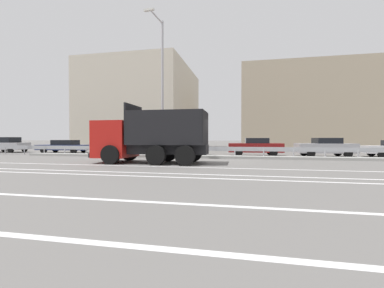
{
  "coord_description": "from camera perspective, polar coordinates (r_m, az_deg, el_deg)",
  "views": [
    {
      "loc": [
        1.8,
        -15.44,
        1.39
      ],
      "look_at": [
        -1.56,
        0.65,
        1.05
      ],
      "focal_mm": 24.0,
      "sensor_mm": 36.0,
      "label": 1
    }
  ],
  "objects": [
    {
      "name": "ground_plane",
      "position": [
        15.61,
        5.15,
        -3.91
      ],
      "size": [
        320.0,
        320.0,
        0.0
      ],
      "primitive_type": "plane",
      "color": "#605E5B"
    },
    {
      "name": "lane_strip_0",
      "position": [
        13.26,
        -11.57,
        -4.83
      ],
      "size": [
        56.32,
        0.16,
        0.01
      ],
      "primitive_type": "cube",
      "color": "silver",
      "rests_on": "ground_plane"
    },
    {
      "name": "lane_strip_1",
      "position": [
        11.17,
        -16.36,
        -5.98
      ],
      "size": [
        56.32,
        0.16,
        0.01
      ],
      "primitive_type": "cube",
      "color": "silver",
      "rests_on": "ground_plane"
    },
    {
      "name": "lane_strip_2",
      "position": [
        10.38,
        -18.77,
        -6.55
      ],
      "size": [
        56.32,
        0.16,
        0.01
      ],
      "primitive_type": "cube",
      "color": "silver",
      "rests_on": "ground_plane"
    },
    {
      "name": "lane_strip_3",
      "position": [
        7.57,
        -32.86,
        -9.56
      ],
      "size": [
        56.32,
        0.16,
        0.01
      ],
      "primitive_type": "cube",
      "color": "silver",
      "rests_on": "ground_plane"
    },
    {
      "name": "median_island",
      "position": [
        18.41,
        6.18,
        -2.85
      ],
      "size": [
        30.98,
        1.1,
        0.18
      ],
      "primitive_type": "cube",
      "color": "gray",
      "rests_on": "ground_plane"
    },
    {
      "name": "median_guardrail",
      "position": [
        19.4,
        6.48,
        -1.23
      ],
      "size": [
        56.32,
        0.09,
        0.78
      ],
      "color": "#9EA0A5",
      "rests_on": "ground_plane"
    },
    {
      "name": "dump_truck",
      "position": [
        15.15,
        -11.73,
        0.61
      ],
      "size": [
        6.51,
        2.84,
        3.34
      ],
      "rotation": [
        0.0,
        0.0,
        1.59
      ],
      "color": "red",
      "rests_on": "ground_plane"
    },
    {
      "name": "median_road_sign",
      "position": [
        21.26,
        -18.93,
        0.77
      ],
      "size": [
        0.68,
        0.16,
        2.42
      ],
      "color": "white",
      "rests_on": "ground_plane"
    },
    {
      "name": "street_lamp_1",
      "position": [
        19.44,
        -6.78,
        13.5
      ],
      "size": [
        0.71,
        2.4,
        10.04
      ],
      "color": "#ADADB2",
      "rests_on": "ground_plane"
    },
    {
      "name": "parked_car_0",
      "position": [
        32.25,
        -35.8,
        -0.13
      ],
      "size": [
        4.18,
        1.81,
        1.54
      ],
      "rotation": [
        0.0,
        0.0,
        1.57
      ],
      "color": "#A3A3A8",
      "rests_on": "ground_plane"
    },
    {
      "name": "parked_car_1",
      "position": [
        27.72,
        -26.47,
        -0.44
      ],
      "size": [
        5.01,
        2.23,
        1.26
      ],
      "rotation": [
        0.0,
        0.0,
        1.66
      ],
      "color": "navy",
      "rests_on": "ground_plane"
    },
    {
      "name": "parked_car_2",
      "position": [
        24.23,
        -15.83,
        -0.27
      ],
      "size": [
        4.85,
        2.3,
        1.59
      ],
      "rotation": [
        0.0,
        0.0,
        1.65
      ],
      "color": "silver",
      "rests_on": "ground_plane"
    },
    {
      "name": "parked_car_3",
      "position": [
        21.91,
        -2.96,
        -0.65
      ],
      "size": [
        4.7,
        1.82,
        1.3
      ],
      "rotation": [
        0.0,
        0.0,
        -1.56
      ],
      "color": "navy",
      "rests_on": "ground_plane"
    },
    {
      "name": "parked_car_4",
      "position": [
        21.32,
        13.9,
        -0.58
      ],
      "size": [
        4.33,
        1.95,
        1.44
      ],
      "rotation": [
        0.0,
        0.0,
        1.62
      ],
      "color": "maroon",
      "rests_on": "ground_plane"
    },
    {
      "name": "parked_car_5",
      "position": [
        22.15,
        27.48,
        -0.6
      ],
      "size": [
        4.3,
        2.17,
        1.45
      ],
      "rotation": [
        0.0,
        0.0,
        1.65
      ],
      "color": "#A3A3A8",
      "rests_on": "ground_plane"
    },
    {
      "name": "background_building_0",
      "position": [
        39.23,
        -10.49,
        7.71
      ],
      "size": [
        13.46,
        15.85,
        11.7
      ],
      "primitive_type": "cube",
      "color": "beige",
      "rests_on": "ground_plane"
    },
    {
      "name": "background_building_1",
      "position": [
        38.09,
        22.98,
        7.08
      ],
      "size": [
        15.64,
        11.21,
        10.7
      ],
      "primitive_type": "cube",
      "color": "tan",
      "rests_on": "ground_plane"
    }
  ]
}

